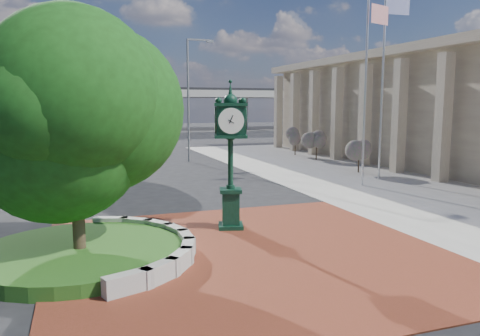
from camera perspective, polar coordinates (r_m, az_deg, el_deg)
name	(u,v)px	position (r m, az deg, el deg)	size (l,w,h in m)	color
ground	(239,244)	(15.74, -0.11, -9.29)	(200.00, 200.00, 0.00)	black
plaza	(250,253)	(14.83, 1.17, -10.28)	(12.00, 12.00, 0.04)	maroon
sidewalk	(423,176)	(32.33, 21.42, -0.96)	(20.00, 50.00, 0.04)	#9E9B93
planter_wall	(157,244)	(15.03, -10.04, -9.15)	(2.96, 6.77, 0.54)	#9E9B93
grass_bed	(80,254)	(14.89, -18.91, -9.91)	(6.10, 6.10, 0.40)	#154213
overpass	(105,93)	(84.38, -16.16, 8.75)	(90.00, 12.00, 7.50)	#9E9B93
tree_planter	(74,136)	(14.25, -19.53, 3.74)	(5.20, 5.20, 6.33)	#38281C
tree_street	(92,126)	(32.26, -17.59, 4.95)	(4.40, 4.40, 5.45)	#38281C
post_clock	(231,150)	(17.11, -1.16, 2.25)	(1.34, 1.34, 5.41)	black
parked_car	(126,142)	(50.12, -13.68, 3.04)	(1.63, 4.06, 1.38)	maroon
flagpole_a	(365,92)	(27.23, 15.03, 8.97)	(1.58, 0.51, 10.37)	silver
flagpole_b	(382,84)	(29.85, 16.98, 9.82)	(1.79, 0.20, 11.44)	silver
street_lamp_near	(191,91)	(37.99, -6.00, 9.38)	(2.19, 0.28, 9.76)	slate
street_lamp_far	(82,98)	(59.59, -18.67, 8.14)	(1.97, 0.97, 9.27)	slate
shrub_near	(359,150)	(32.55, 14.31, 2.19)	(1.20, 1.20, 2.20)	#38281C
shrub_mid	(317,141)	(39.50, 9.32, 3.26)	(1.20, 1.20, 2.20)	#38281C
shrub_far	(295,138)	(42.79, 6.76, 3.65)	(1.20, 1.20, 2.20)	#38281C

